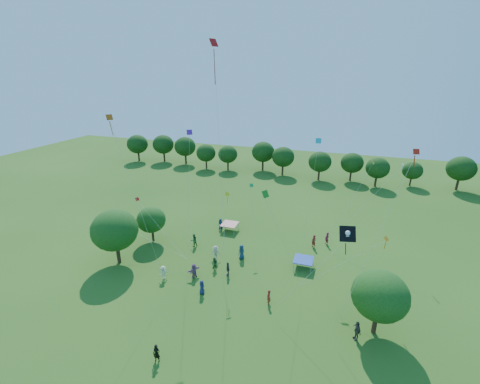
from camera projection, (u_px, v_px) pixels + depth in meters
name	position (u px, v px, depth m)	size (l,w,h in m)	color
near_tree_west	(115.00, 230.00, 37.13)	(5.34, 5.34, 6.74)	#422B19
near_tree_north	(151.00, 220.00, 42.48)	(3.80, 3.80, 4.86)	#422B19
near_tree_east	(380.00, 296.00, 26.89)	(4.71, 4.71, 6.06)	#422B19
treeline	(293.00, 157.00, 69.69)	(88.01, 8.77, 6.77)	#422B19
tent_red_stripe	(230.00, 224.00, 46.00)	(2.20, 2.20, 1.10)	red
tent_blue	(304.00, 260.00, 37.29)	(2.20, 2.20, 1.10)	#1941A7
man_in_black	(157.00, 353.00, 25.17)	(0.59, 0.38, 1.59)	black
crowd_person_0	(202.00, 287.00, 32.93)	(0.77, 0.42, 1.57)	navy
crowd_person_1	(314.00, 241.00, 41.62)	(0.66, 0.43, 1.77)	maroon
crowd_person_2	(194.00, 240.00, 41.90)	(0.87, 0.47, 1.77)	#296030
crowd_person_3	(163.00, 273.00, 35.30)	(1.05, 0.47, 1.60)	beige
crowd_person_4	(357.00, 330.00, 27.27)	(1.07, 0.49, 1.82)	#454037
crowd_person_5	(194.00, 270.00, 35.69)	(1.51, 0.54, 1.62)	#824C67
crowd_person_6	(221.00, 224.00, 46.66)	(0.78, 0.42, 1.58)	#1A264C
crowd_person_7	(269.00, 297.00, 31.48)	(0.59, 0.38, 1.58)	maroon
crowd_person_8	(215.00, 264.00, 36.99)	(0.76, 0.41, 1.54)	#2E5B27
crowd_person_9	(216.00, 253.00, 38.89)	(1.22, 0.55, 1.87)	#ABA389
crowd_person_10	(228.00, 269.00, 35.86)	(0.98, 0.45, 1.67)	#473E38
crowd_person_11	(194.00, 271.00, 35.58)	(1.55, 0.55, 1.66)	#8E5382
crowd_person_12	(242.00, 252.00, 39.07)	(0.93, 0.50, 1.88)	#1A314E
crowd_person_13	(327.00, 238.00, 42.39)	(0.64, 0.41, 1.72)	maroon
pirate_kite	(347.00, 235.00, 25.19)	(5.98, 0.95, 8.84)	black
red_high_kite	(216.00, 92.00, 28.52)	(2.13, 2.87, 22.92)	red
small_kite_0	(389.00, 212.00, 22.51)	(3.75, 0.42, 15.56)	#BA190A
small_kite_1	(124.00, 161.00, 28.30)	(3.35, 1.38, 16.88)	#D64E0B
small_kite_2	(226.00, 207.00, 35.24)	(0.84, 0.72, 7.98)	yellow
small_kite_3	(272.00, 212.00, 27.23)	(3.25, 4.31, 11.16)	#207916
small_kite_4	(129.00, 228.00, 37.91)	(8.92, 0.52, 3.71)	#114BB1
small_kite_5	(189.00, 163.00, 33.23)	(1.14, 0.85, 14.79)	#641998
small_kite_6	(382.00, 187.00, 38.85)	(7.45, 3.01, 10.09)	white
small_kite_7	(316.00, 160.00, 37.38)	(0.98, 1.60, 13.09)	#0C9DB6
small_kite_8	(147.00, 211.00, 40.42)	(8.87, 4.19, 5.02)	red
small_kite_9	(369.00, 249.00, 30.18)	(7.67, 2.06, 5.93)	orange
small_kite_10	(364.00, 179.00, 40.01)	(4.34, 3.58, 9.96)	gold
small_kite_11	(252.00, 195.00, 40.94)	(0.97, 1.55, 6.89)	#1A9040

